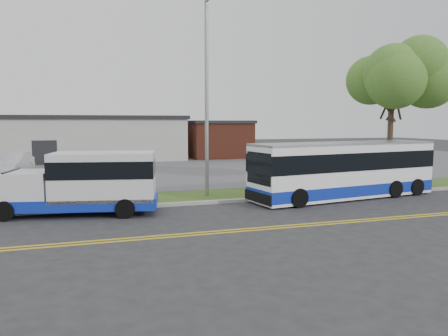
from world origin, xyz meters
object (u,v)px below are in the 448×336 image
object	(u,v)px
tree_east	(392,79)
parked_car_a	(12,165)
streetlight_near	(207,92)
shuttle_bus	(88,181)
transit_bus	(344,170)
pedestrian	(107,177)

from	to	relation	value
tree_east	parked_car_a	size ratio (longest dim) A/B	1.71
streetlight_near	shuttle_bus	world-z (taller)	streetlight_near
tree_east	transit_bus	world-z (taller)	tree_east
transit_bus	parked_car_a	xyz separation A→B (m)	(-16.88, 13.52, -0.50)
transit_bus	parked_car_a	world-z (taller)	transit_bus
tree_east	streetlight_near	distance (m)	11.05
shuttle_bus	transit_bus	size ratio (longest dim) A/B	0.67
pedestrian	parked_car_a	bearing A→B (deg)	-91.14
shuttle_bus	transit_bus	distance (m)	12.12
tree_east	parked_car_a	bearing A→B (deg)	152.59
shuttle_bus	transit_bus	world-z (taller)	transit_bus
tree_east	streetlight_near	size ratio (longest dim) A/B	0.88
parked_car_a	pedestrian	bearing A→B (deg)	-52.00
transit_bus	tree_east	bearing A→B (deg)	19.40
tree_east	shuttle_bus	bearing A→B (deg)	-171.39
streetlight_near	transit_bus	world-z (taller)	streetlight_near
pedestrian	shuttle_bus	bearing A→B (deg)	45.01
shuttle_bus	parked_car_a	world-z (taller)	shuttle_bus
tree_east	pedestrian	world-z (taller)	tree_east
tree_east	streetlight_near	bearing A→B (deg)	-178.58
streetlight_near	transit_bus	bearing A→B (deg)	-18.28
shuttle_bus	parked_car_a	xyz separation A→B (m)	(-4.76, 13.64, -0.45)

